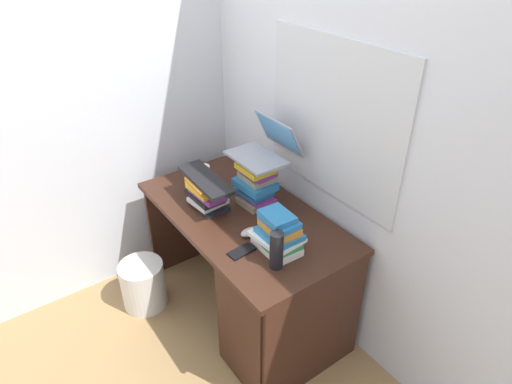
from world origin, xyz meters
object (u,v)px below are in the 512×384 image
book_stack_side (278,234)px  keyboard (205,179)px  book_stack_tall (256,181)px  laptop (266,148)px  wastebasket (143,284)px  water_bottle (277,250)px  cell_phone (242,251)px  mug (203,173)px  computer_mouse (250,232)px  desk (273,292)px  book_stack_keyboard_riser (207,194)px

book_stack_side → keyboard: size_ratio=0.60×
book_stack_tall → book_stack_side: bearing=-20.9°
book_stack_side → laptop: (-0.39, 0.22, 0.24)m
wastebasket → water_bottle: bearing=23.7°
water_bottle → cell_phone: (-0.18, -0.07, -0.09)m
mug → laptop: bearing=23.7°
keyboard → cell_phone: bearing=-6.1°
book_stack_tall → book_stack_side: size_ratio=1.13×
mug → computer_mouse: bearing=-8.0°
laptop → wastebasket: 1.19m
laptop → book_stack_tall: bearing=-88.6°
water_bottle → mug: bearing=172.0°
book_stack_side → laptop: laptop is taller
computer_mouse → laptop: bearing=130.4°
desk → book_stack_keyboard_riser: 0.65m
book_stack_tall → wastebasket: (-0.36, -0.61, -0.72)m
book_stack_tall → book_stack_keyboard_riser: book_stack_tall is taller
computer_mouse → mug: (-0.63, 0.09, 0.03)m
laptop → book_stack_side: bearing=-28.7°
cell_phone → wastebasket: (-0.68, -0.30, -0.58)m
cell_phone → keyboard: bearing=166.1°
computer_mouse → water_bottle: size_ratio=0.54×
desk → wastebasket: size_ratio=4.13×
book_stack_side → keyboard: 0.54m
computer_mouse → water_bottle: bearing=-8.0°
book_stack_tall → keyboard: (-0.14, -0.24, 0.03)m
desk → book_stack_keyboard_riser: size_ratio=5.23×
book_stack_side → laptop: size_ratio=0.77×
desk → wastebasket: 0.89m
book_stack_keyboard_riser → computer_mouse: (0.36, 0.04, -0.06)m
mug → wastebasket: 0.80m
keyboard → wastebasket: size_ratio=1.35×
desk → book_stack_keyboard_riser: book_stack_keyboard_riser is taller
laptop → water_bottle: bearing=-31.4°
mug → cell_phone: bearing=-15.6°
book_stack_tall → mug: (-0.40, -0.11, -0.10)m
laptop → mug: bearing=-156.3°
laptop → wastebasket: (-0.36, -0.68, -0.91)m
desk → book_stack_tall: book_stack_tall is taller
desk → computer_mouse: computer_mouse is taller
keyboard → water_bottle: size_ratio=2.18×
book_stack_side → water_bottle: 0.13m
keyboard → cell_phone: keyboard is taller
keyboard → book_stack_tall: bearing=63.0°
book_stack_side → cell_phone: book_stack_side is taller
laptop → mug: 0.52m
computer_mouse → wastebasket: (-0.58, -0.41, -0.59)m
mug → desk: bearing=-2.4°
desk → keyboard: 0.72m
book_stack_keyboard_riser → laptop: laptop is taller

